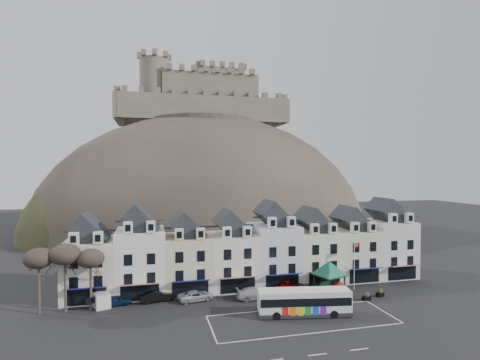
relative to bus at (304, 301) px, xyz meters
name	(u,v)px	position (x,y,z in m)	size (l,w,h in m)	color
ground	(291,325)	(-2.71, -2.49, -1.76)	(300.00, 300.00, 0.00)	black
coach_bay_markings	(303,320)	(-0.71, -1.24, -1.76)	(22.00, 7.50, 0.01)	silver
townhouse_terrace	(254,251)	(-2.57, 13.48, 3.54)	(54.40, 9.35, 11.80)	#EEE4CE
castle_hill	(209,230)	(-1.46, 66.46, -1.65)	(100.00, 76.00, 68.00)	#322C27
castle	(202,98)	(-2.21, 73.44, 38.43)	(50.20, 22.20, 22.00)	#66594E
tree_left_far	(39,259)	(-31.71, 8.01, 5.14)	(3.61, 3.61, 8.24)	#3A2D24
tree_left_mid	(65,255)	(-28.71, 8.01, 5.48)	(3.78, 3.78, 8.64)	#3A2D24
tree_left_near	(91,259)	(-25.71, 8.01, 4.79)	(3.43, 3.43, 7.84)	#3A2D24
bus	(304,301)	(0.00, 0.00, 0.00)	(11.57, 4.47, 3.19)	#262628
bus_shelter	(329,268)	(6.82, 6.73, 1.90)	(7.04, 7.04, 4.71)	black
red_buoy	(339,290)	(7.29, 4.69, -0.64)	(1.88, 1.88, 2.20)	black
flagpole	(355,262)	(11.36, 7.51, 2.35)	(0.96, 0.47, 7.19)	silver
white_van	(100,298)	(-24.85, 9.51, -0.82)	(3.16, 4.50, 1.89)	silver
planter_west	(367,296)	(10.46, 2.88, -1.21)	(1.21, 0.79, 1.14)	black
planter_east	(380,293)	(13.14, 3.75, -1.21)	(1.24, 0.81, 1.14)	black
car_navy	(116,300)	(-22.71, 8.96, -1.10)	(1.57, 3.90, 1.33)	#0E1F47
car_black	(157,296)	(-17.51, 9.24, -1.00)	(1.61, 4.61, 1.52)	black
car_silver	(196,296)	(-12.31, 8.28, -1.09)	(2.22, 4.74, 1.34)	#BABCC3
car_white	(256,293)	(-4.17, 7.01, -0.98)	(2.20, 5.41, 1.57)	silver
car_maroon	(289,285)	(1.67, 9.39, -0.97)	(1.87, 4.65, 1.58)	#570506
car_charcoal	(307,290)	(3.55, 7.01, -1.09)	(1.42, 4.07, 1.34)	black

